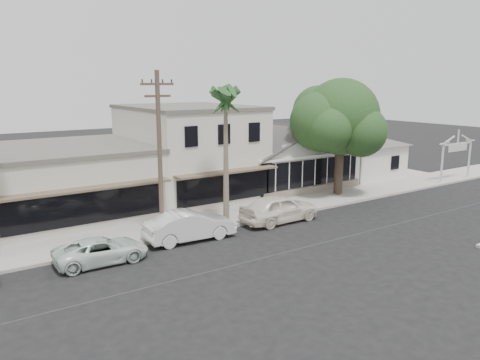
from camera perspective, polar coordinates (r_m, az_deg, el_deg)
ground at (r=26.94m, az=13.33°, el=-6.64°), size 140.00×140.00×0.00m
sidewalk_north at (r=27.64m, az=-8.85°, el=-5.83°), size 90.00×3.50×0.15m
corner_shop at (r=38.59m, az=5.05°, el=3.15°), size 10.40×8.60×5.10m
side_cottage at (r=43.66m, az=14.26°, el=2.35°), size 6.00×6.00×3.00m
arch_sign at (r=43.93m, az=24.99°, el=3.86°), size 4.12×0.12×3.95m
row_building_near at (r=35.00m, az=-6.29°, el=3.29°), size 8.00×10.00×6.50m
row_building_midnear at (r=32.13m, az=-20.61°, el=-0.24°), size 10.00×10.00×4.20m
utility_pole at (r=24.80m, az=-9.77°, el=3.31°), size 1.80×0.24×9.00m
car_0 at (r=28.62m, az=4.79°, el=-3.46°), size 5.09×2.08×1.73m
car_1 at (r=25.46m, az=-6.16°, el=-5.55°), size 5.02×2.00×1.63m
car_2 at (r=23.23m, az=-16.55°, el=-8.24°), size 4.42×2.12×1.21m
shade_tree at (r=35.45m, az=11.82°, el=7.29°), size 7.87×7.12×8.73m
palm_east at (r=27.02m, az=-1.77°, el=9.73°), size 2.63×2.63×8.62m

